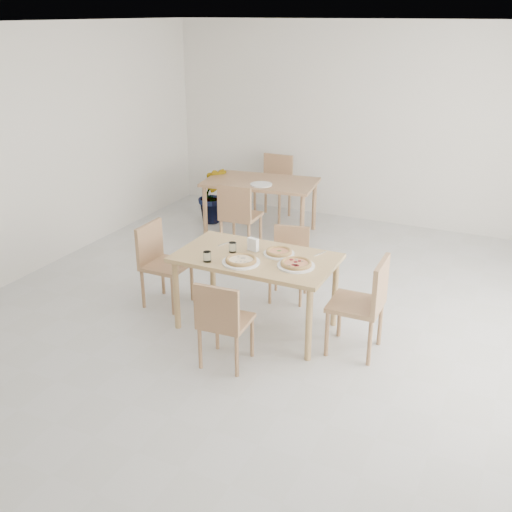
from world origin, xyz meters
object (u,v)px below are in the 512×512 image
at_px(chair_west, 159,258).
at_px(pizza_mushroom, 241,260).
at_px(plate_margherita, 279,254).
at_px(napkin_holder, 253,245).
at_px(potted_plant, 214,195).
at_px(chair_north, 290,258).
at_px(pizza_pepperoni, 296,263).
at_px(tumbler_a, 207,257).
at_px(chair_back_s, 238,213).
at_px(chair_south, 222,319).
at_px(plate_empty, 261,185).
at_px(tumbler_b, 233,247).
at_px(chair_east, 366,300).
at_px(second_table, 261,187).
at_px(pizza_margherita, 279,252).
at_px(plate_mushroom, 241,262).
at_px(plate_pepperoni, 296,266).
at_px(main_table, 256,264).
at_px(chair_back_n, 275,182).

height_order(chair_west, pizza_mushroom, chair_west).
distance_m(plate_margherita, napkin_holder, 0.26).
bearing_deg(potted_plant, chair_north, -42.98).
bearing_deg(chair_north, pizza_pepperoni, -76.67).
xyz_separation_m(tumbler_a, chair_back_s, (-0.70, 2.00, -0.27)).
relative_size(chair_west, napkin_holder, 6.45).
xyz_separation_m(chair_south, pizza_pepperoni, (0.38, 0.71, 0.31)).
height_order(chair_south, plate_empty, chair_south).
bearing_deg(pizza_pepperoni, napkin_holder, 162.15).
bearing_deg(potted_plant, tumbler_b, -57.36).
bearing_deg(chair_east, tumbler_a, -79.66).
xyz_separation_m(second_table, plate_empty, (0.10, -0.20, 0.09)).
height_order(chair_north, pizza_margherita, pizza_margherita).
relative_size(chair_north, plate_mushroom, 2.22).
relative_size(chair_north, pizza_pepperoni, 2.45).
height_order(pizza_margherita, pizza_mushroom, same).
bearing_deg(plate_margherita, tumbler_a, -140.47).
height_order(chair_north, chair_west, chair_west).
relative_size(plate_pepperoni, pizza_margherita, 1.32).
relative_size(plate_mushroom, napkin_holder, 2.58).
height_order(plate_margherita, chair_back_s, chair_back_s).
bearing_deg(plate_margherita, main_table, -145.10).
distance_m(plate_mushroom, napkin_holder, 0.31).
bearing_deg(pizza_pepperoni, plate_mushroom, -163.86).
bearing_deg(plate_empty, plate_mushroom, -69.11).
bearing_deg(plate_margherita, tumbler_b, -163.07).
bearing_deg(potted_plant, pizza_pepperoni, -48.62).
height_order(chair_north, chair_back_s, chair_back_s).
height_order(chair_west, plate_mushroom, chair_west).
xyz_separation_m(napkin_holder, second_table, (-1.03, 2.37, -0.15)).
bearing_deg(plate_pepperoni, chair_back_n, 116.61).
distance_m(main_table, chair_south, 0.80).
xyz_separation_m(chair_south, chair_west, (-1.19, 0.83, 0.03)).
relative_size(pizza_margherita, chair_back_s, 0.29).
bearing_deg(chair_north, plate_mushroom, -106.80).
bearing_deg(chair_north, main_table, -104.31).
xyz_separation_m(pizza_margherita, plate_empty, (-1.18, 2.14, -0.02)).
bearing_deg(chair_back_s, second_table, -89.05).
height_order(chair_north, tumbler_b, tumbler_b).
bearing_deg(pizza_mushroom, chair_east, 9.49).
height_order(pizza_margherita, potted_plant, potted_plant).
relative_size(chair_west, plate_mushroom, 2.50).
bearing_deg(chair_back_n, chair_south, -72.83).
distance_m(plate_empty, potted_plant, 1.01).
bearing_deg(plate_mushroom, chair_east, 9.49).
height_order(second_table, chair_back_s, chair_back_s).
distance_m(pizza_margherita, plate_empty, 2.45).
bearing_deg(main_table, plate_pepperoni, -9.19).
relative_size(second_table, chair_back_s, 1.76).
height_order(tumbler_b, napkin_holder, napkin_holder).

